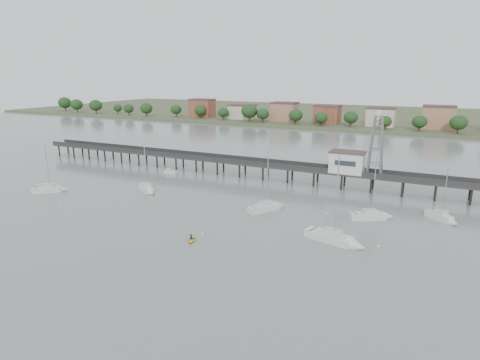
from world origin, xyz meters
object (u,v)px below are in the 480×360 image
at_px(sailboat_c, 271,207).
at_px(sailboat_b, 148,190).
at_px(sailboat_d, 341,240).
at_px(sailboat_e, 444,218).
at_px(lattice_tower, 376,146).
at_px(yellow_dinghy, 191,241).
at_px(sailboat_f, 376,216).
at_px(white_tender, 171,172).
at_px(sailboat_a, 54,189).
at_px(pier, 254,164).

distance_m(sailboat_c, sailboat_b, 31.21).
relative_size(sailboat_d, sailboat_e, 1.47).
xyz_separation_m(lattice_tower, yellow_dinghy, (-23.39, -44.78, -11.10)).
height_order(lattice_tower, yellow_dinghy, lattice_tower).
bearing_deg(lattice_tower, yellow_dinghy, -117.58).
height_order(sailboat_f, yellow_dinghy, sailboat_f).
bearing_deg(white_tender, sailboat_f, -12.08).
bearing_deg(sailboat_a, pier, -1.16).
xyz_separation_m(sailboat_d, sailboat_b, (-48.19, 10.27, 0.02)).
relative_size(lattice_tower, white_tender, 3.95).
height_order(sailboat_e, sailboat_a, sailboat_a).
bearing_deg(sailboat_d, sailboat_c, 161.84).
bearing_deg(sailboat_d, sailboat_b, -176.66).
bearing_deg(sailboat_c, sailboat_e, -43.72).
height_order(pier, sailboat_e, sailboat_e).
relative_size(sailboat_b, sailboat_f, 0.90).
xyz_separation_m(sailboat_a, sailboat_b, (20.84, 9.38, 0.00)).
relative_size(sailboat_e, sailboat_b, 0.92).
bearing_deg(sailboat_a, sailboat_f, -32.13).
height_order(lattice_tower, sailboat_e, lattice_tower).
height_order(pier, sailboat_b, sailboat_b).
relative_size(sailboat_d, sailboat_a, 1.28).
bearing_deg(white_tender, sailboat_a, -116.53).
distance_m(sailboat_a, yellow_dinghy, 47.16).
xyz_separation_m(sailboat_e, white_tender, (-70.17, 9.39, -0.19)).
distance_m(sailboat_a, sailboat_b, 22.86).
bearing_deg(sailboat_b, yellow_dinghy, -7.00).
bearing_deg(pier, yellow_dinghy, -79.73).
height_order(sailboat_a, sailboat_f, sailboat_f).
bearing_deg(white_tender, sailboat_d, -26.56).
relative_size(lattice_tower, sailboat_c, 1.14).
height_order(pier, white_tender, pier).
bearing_deg(lattice_tower, white_tender, -173.49).
height_order(sailboat_e, yellow_dinghy, sailboat_e).
relative_size(sailboat_c, sailboat_a, 1.08).
relative_size(sailboat_b, white_tender, 3.03).
distance_m(sailboat_d, sailboat_a, 69.04).
distance_m(white_tender, yellow_dinghy, 49.70).
bearing_deg(sailboat_a, white_tender, 19.25).
bearing_deg(sailboat_a, sailboat_e, -30.90).
bearing_deg(sailboat_f, sailboat_c, 161.13).
bearing_deg(sailboat_a, sailboat_c, -31.83).
height_order(pier, sailboat_c, sailboat_c).
distance_m(pier, sailboat_e, 49.54).
distance_m(sailboat_b, yellow_dinghy, 32.20).
distance_m(sailboat_f, white_tender, 59.69).
distance_m(sailboat_c, sailboat_e, 33.60).
distance_m(sailboat_e, white_tender, 70.80).
bearing_deg(pier, sailboat_f, -29.70).
height_order(sailboat_b, sailboat_f, sailboat_f).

